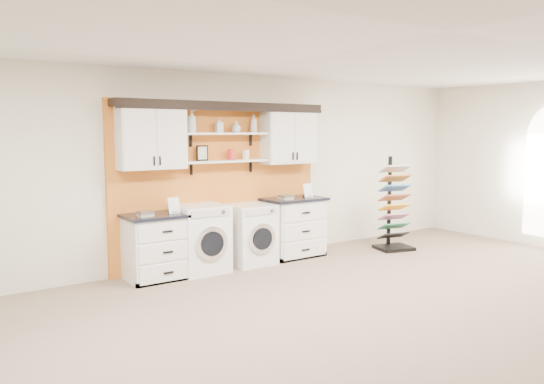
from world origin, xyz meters
TOP-DOWN VIEW (x-y plane):
  - floor at (0.00, 0.00)m, footprint 10.00×10.00m
  - ceiling at (0.00, 0.00)m, footprint 10.00×10.00m
  - wall_back at (0.00, 4.00)m, footprint 10.00×0.00m
  - accent_panel at (0.00, 3.96)m, footprint 3.40×0.07m
  - upper_cabinet_left at (-1.13, 3.79)m, footprint 0.90×0.35m
  - upper_cabinet_right at (1.13, 3.79)m, footprint 0.90×0.35m
  - shelf_lower at (0.00, 3.80)m, footprint 1.32×0.28m
  - shelf_upper at (0.00, 3.80)m, footprint 1.32×0.28m
  - crown_molding at (0.00, 3.81)m, footprint 3.30×0.41m
  - picture_frame at (-0.35, 3.85)m, footprint 0.18×0.02m
  - canister_red at (0.10, 3.80)m, footprint 0.11×0.11m
  - canister_cream at (0.35, 3.80)m, footprint 0.10×0.10m
  - base_cabinet_left at (-1.13, 3.64)m, footprint 0.89×0.66m
  - base_cabinet_right at (1.13, 3.64)m, footprint 0.95×0.66m
  - washer at (-0.51, 3.64)m, footprint 0.68×0.71m
  - dryer at (0.31, 3.64)m, footprint 0.64×0.71m
  - sample_rack at (2.79, 3.08)m, footprint 0.66×0.59m
  - soap_bottle_a at (-0.53, 3.80)m, footprint 0.14×0.14m
  - soap_bottle_b at (-0.10, 3.80)m, footprint 0.11×0.11m
  - soap_bottle_c at (0.19, 3.80)m, footprint 0.16×0.16m
  - soap_bottle_d at (0.49, 3.80)m, footprint 0.11×0.11m

SIDE VIEW (x-z plane):
  - floor at x=0.00m, z-range 0.00..0.00m
  - base_cabinet_left at x=-1.13m, z-range 0.00..0.88m
  - dryer at x=0.31m, z-range 0.00..0.89m
  - base_cabinet_right at x=1.13m, z-range 0.00..0.93m
  - washer at x=-0.51m, z-range 0.00..0.94m
  - sample_rack at x=2.79m, z-range -0.27..1.28m
  - accent_panel at x=0.00m, z-range 0.00..2.40m
  - wall_back at x=0.00m, z-range -3.60..6.40m
  - shelf_lower at x=0.00m, z-range 1.52..1.54m
  - canister_cream at x=0.35m, z-range 1.54..1.69m
  - canister_red at x=0.10m, z-range 1.54..1.71m
  - picture_frame at x=-0.35m, z-range 1.54..1.77m
  - upper_cabinet_left at x=-1.13m, z-range 1.46..2.30m
  - upper_cabinet_right at x=1.13m, z-range 1.46..2.30m
  - shelf_upper at x=0.00m, z-range 1.92..1.94m
  - soap_bottle_c at x=0.19m, z-range 1.94..2.11m
  - soap_bottle_b at x=-0.10m, z-range 1.94..2.16m
  - soap_bottle_d at x=0.49m, z-range 1.94..2.21m
  - soap_bottle_a at x=-0.53m, z-range 1.95..2.26m
  - crown_molding at x=0.00m, z-range 2.26..2.39m
  - ceiling at x=0.00m, z-range 2.80..2.80m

